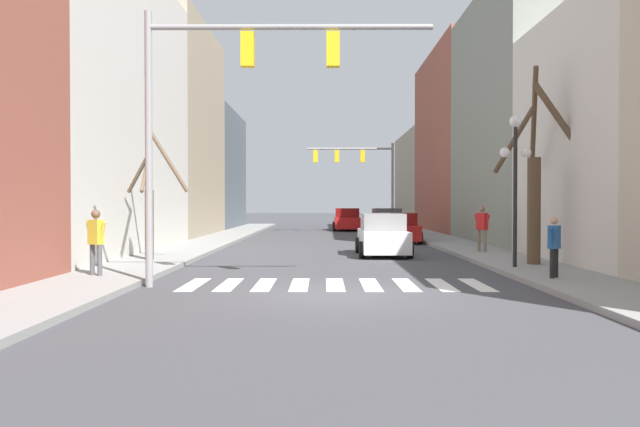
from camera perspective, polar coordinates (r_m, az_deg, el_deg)
ground_plane at (r=14.17m, az=1.53°, el=-7.45°), size 240.00×240.00×0.00m
sidewalk_left at (r=15.30m, az=-22.14°, el=-6.62°), size 2.51×90.00×0.15m
sidewalk_right at (r=15.54m, az=24.80°, el=-6.52°), size 2.51×90.00×0.15m
building_row_left at (r=33.28m, az=-17.45°, el=7.48°), size 6.00×48.91×12.91m
building_row_right at (r=39.18m, az=16.17°, el=5.86°), size 6.00×58.70×12.86m
crosswalk_stripes at (r=15.93m, az=1.39°, el=-6.51°), size 7.65×2.60×0.01m
traffic_signal_near at (r=15.75m, az=-8.34°, el=11.38°), size 7.06×0.28×6.79m
traffic_signal_far at (r=44.23m, az=3.77°, el=4.31°), size 6.13×0.28×6.34m
street_lamp_right_corner at (r=19.71m, az=17.43°, el=4.69°), size 0.95×0.36×4.57m
car_parked_left_mid at (r=47.79m, az=2.48°, el=-0.60°), size 2.17×4.79×1.70m
car_parked_left_far at (r=24.87m, az=5.75°, el=-2.05°), size 2.01×4.26×1.67m
car_at_intersection at (r=39.43m, az=6.11°, el=-0.89°), size 2.06×4.55×1.77m
car_driving_away_lane at (r=33.15m, az=7.10°, el=-1.38°), size 2.20×4.23×1.57m
pedestrian_on_right_sidewalk at (r=25.57m, az=14.60°, el=-0.99°), size 0.52×0.69×1.82m
pedestrian_near_right_corner at (r=17.12m, az=20.63°, el=-2.40°), size 0.52×0.56×1.59m
pedestrian_crossing_street at (r=17.60m, az=-19.81°, el=-1.99°), size 0.69×0.47×1.75m
street_tree_left_near at (r=22.04m, az=-15.22°, el=0.66°), size 2.31×2.19×4.48m
street_tree_right_mid at (r=20.96m, az=19.21°, el=2.81°), size 2.72×2.66×6.28m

